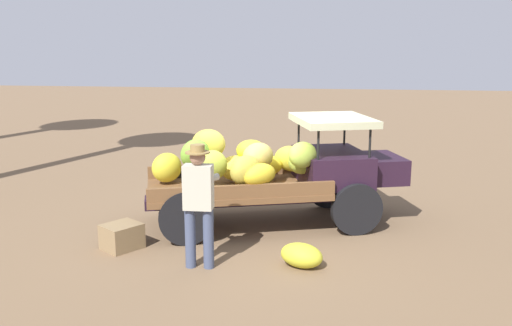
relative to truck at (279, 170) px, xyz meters
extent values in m
plane|color=brown|center=(-0.05, -0.04, -0.96)|extent=(60.00, 60.00, 0.00)
cube|color=black|center=(-0.28, -0.11, -0.48)|extent=(3.95, 1.63, 0.16)
cylinder|color=black|center=(0.86, 1.09, -0.53)|extent=(0.87, 0.40, 0.87)
cylinder|color=black|center=(1.34, -0.43, -0.53)|extent=(0.87, 0.40, 0.87)
cylinder|color=black|center=(-1.81, 0.24, -0.53)|extent=(0.87, 0.40, 0.87)
cylinder|color=black|center=(-1.32, -1.28, -0.53)|extent=(0.87, 0.40, 0.87)
cube|color=brown|center=(-0.71, -0.25, -0.30)|extent=(3.38, 2.55, 0.10)
cube|color=brown|center=(-0.95, 0.51, -0.14)|extent=(2.88, 0.99, 0.22)
cube|color=brown|center=(-0.47, -1.01, -0.14)|extent=(2.88, 0.99, 0.22)
cube|color=black|center=(0.91, 0.27, 0.03)|extent=(1.51, 1.78, 0.55)
cube|color=black|center=(1.77, 0.54, -0.03)|extent=(0.99, 1.23, 0.44)
cylinder|color=black|center=(1.13, 1.02, 0.58)|extent=(0.04, 0.04, 0.55)
cylinder|color=black|center=(1.53, -0.22, 0.58)|extent=(0.04, 0.04, 0.55)
cylinder|color=black|center=(0.30, 0.75, 0.58)|extent=(0.04, 0.04, 0.55)
cylinder|color=black|center=(0.69, -0.48, 0.58)|extent=(0.04, 0.04, 0.55)
cube|color=#BDBF97|center=(0.91, 0.27, 0.85)|extent=(1.62, 1.82, 0.12)
ellipsoid|color=yellow|center=(-0.25, 0.23, 0.03)|extent=(0.75, 0.70, 0.48)
ellipsoid|color=gold|center=(-1.17, -0.28, 0.48)|extent=(0.60, 0.38, 0.51)
ellipsoid|color=yellow|center=(-0.53, 0.25, 0.01)|extent=(0.79, 0.78, 0.60)
ellipsoid|color=#A9C242|center=(0.41, -0.05, 0.16)|extent=(0.67, 0.68, 0.51)
ellipsoid|color=yellow|center=(-0.25, -0.73, 0.08)|extent=(0.81, 0.82, 0.51)
ellipsoid|color=tan|center=(-0.32, -0.29, 0.29)|extent=(0.79, 0.81, 0.56)
ellipsoid|color=yellow|center=(-0.52, 0.24, 0.29)|extent=(0.67, 0.65, 0.48)
ellipsoid|color=#83AE2E|center=(-0.52, 0.30, 0.21)|extent=(0.72, 0.72, 0.59)
ellipsoid|color=#80BC37|center=(-1.31, -0.67, 0.39)|extent=(0.70, 0.70, 0.59)
ellipsoid|color=#85B540|center=(-1.27, 0.03, 0.38)|extent=(0.74, 0.72, 0.55)
ellipsoid|color=#A9C644|center=(0.44, -0.41, 0.36)|extent=(0.69, 0.71, 0.50)
ellipsoid|color=#ACBD3D|center=(-1.04, -0.62, 0.19)|extent=(0.61, 0.56, 0.53)
ellipsoid|color=yellow|center=(-0.77, 0.01, 0.01)|extent=(0.71, 0.71, 0.58)
ellipsoid|color=gold|center=(0.20, 0.39, 0.13)|extent=(0.73, 0.55, 0.48)
ellipsoid|color=gold|center=(-0.47, -0.73, 0.14)|extent=(0.66, 0.71, 0.50)
ellipsoid|color=yellow|center=(-1.93, -0.24, 0.04)|extent=(0.69, 0.71, 0.53)
cylinder|color=#434E6C|center=(-1.04, -2.15, -0.53)|extent=(0.15, 0.15, 0.86)
cylinder|color=#434E6C|center=(-0.78, -2.15, -0.53)|extent=(0.15, 0.15, 0.86)
cube|color=beige|center=(-0.91, -2.15, 0.22)|extent=(0.41, 0.25, 0.62)
cylinder|color=beige|center=(-1.01, -2.05, 0.31)|extent=(0.33, 0.37, 0.10)
cylinder|color=beige|center=(-0.81, -2.05, 0.31)|extent=(0.32, 0.38, 0.10)
sphere|color=#9B7057|center=(-0.91, -2.15, 0.64)|extent=(0.22, 0.22, 0.22)
cylinder|color=olive|center=(-0.91, -2.15, 0.70)|extent=(0.34, 0.34, 0.02)
cylinder|color=olive|center=(-0.91, -2.15, 0.76)|extent=(0.20, 0.20, 0.10)
cube|color=olive|center=(-2.27, -1.58, -0.76)|extent=(0.70, 0.72, 0.39)
ellipsoid|color=gold|center=(0.52, -1.94, -0.79)|extent=(0.75, 0.65, 0.35)
camera|label=1|loc=(0.89, -9.45, 2.16)|focal=39.33mm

